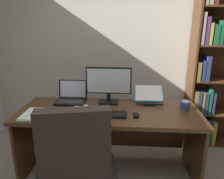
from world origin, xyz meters
TOP-DOWN VIEW (x-y plane):
  - wall_back at (0.00, 1.96)m, footprint 4.62×0.12m
  - desk at (-0.23, 1.04)m, footprint 1.89×0.72m
  - bookshelf at (1.14, 1.72)m, footprint 0.97×0.33m
  - monitor at (-0.25, 1.19)m, footprint 0.51×0.16m
  - laptop at (-0.69, 1.19)m, footprint 0.34×0.27m
  - keyboard at (-0.25, 0.83)m, footprint 0.42×0.15m
  - computer_mouse at (0.05, 0.83)m, footprint 0.06×0.10m
  - reading_stand_with_book at (0.20, 1.25)m, footprint 0.33×0.27m
  - open_binder at (-0.85, 0.78)m, footprint 0.45×0.31m
  - notepad at (-0.54, 0.97)m, footprint 0.17×0.22m
  - pen at (-0.52, 0.97)m, footprint 0.14×0.02m
  - coffee_mug at (0.56, 1.03)m, footprint 0.09×0.09m

SIDE VIEW (x-z plane):
  - desk at x=-0.23m, z-range 0.18..0.93m
  - notepad at x=-0.54m, z-range 0.75..0.76m
  - open_binder at x=-0.85m, z-range 0.75..0.78m
  - keyboard at x=-0.25m, z-range 0.75..0.78m
  - pen at x=-0.52m, z-range 0.76..0.77m
  - computer_mouse at x=0.05m, z-range 0.75..0.79m
  - coffee_mug at x=0.56m, z-range 0.75..0.85m
  - laptop at x=-0.69m, z-range 0.69..0.92m
  - reading_stand_with_book at x=0.20m, z-range 0.75..0.92m
  - monitor at x=-0.25m, z-range 0.76..1.17m
  - bookshelf at x=1.14m, z-range -0.09..2.19m
  - wall_back at x=0.00m, z-range 0.00..2.56m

